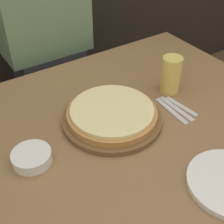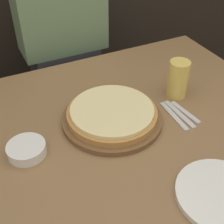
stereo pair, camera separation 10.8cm
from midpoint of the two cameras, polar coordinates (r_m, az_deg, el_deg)
The scene contains 9 objects.
dining_table at distance 1.34m, azimuth 3.22°, elevation -15.10°, with size 1.34×1.04×0.72m.
pizza_on_board at distance 1.09m, azimuth 2.84°, elevation -0.69°, with size 0.35×0.35×0.06m.
beer_glass at distance 1.23m, azimuth 14.52°, elevation 6.04°, with size 0.08×0.08×0.15m.
dinner_plate at distance 0.95m, azimuth 22.51°, elevation -13.98°, with size 0.25×0.25×0.02m.
side_bowl at distance 1.00m, azimuth -12.38°, elevation -6.86°, with size 0.12×0.12×0.04m.
fork at distance 1.16m, azimuth 13.89°, elevation -0.81°, with size 0.03×0.17×0.00m.
dinner_knife at distance 1.17m, azimuth 14.85°, elevation -0.46°, with size 0.02×0.17×0.00m.
spoon at distance 1.19m, azimuth 15.79°, elevation -0.13°, with size 0.03×0.15×0.00m.
diner_person at distance 1.67m, azimuth -6.77°, elevation 9.55°, with size 0.42×0.20×1.31m.
Camera 2 is at (-0.37, -0.71, 1.44)m, focal length 50.00 mm.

